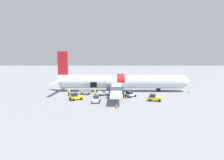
% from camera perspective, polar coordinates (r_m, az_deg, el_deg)
% --- Properties ---
extents(ground_plane, '(500.00, 500.00, 0.00)m').
position_cam_1_polar(ground_plane, '(44.06, 2.52, -4.52)').
color(ground_plane, gray).
extents(airplane, '(36.57, 33.11, 10.78)m').
position_cam_1_polar(airplane, '(47.27, 2.34, -0.64)').
color(airplane, silver).
rests_on(airplane, ground_plane).
extents(baggage_tug_lead, '(2.92, 2.59, 1.57)m').
position_cam_1_polar(baggage_tug_lead, '(37.92, -11.77, -5.42)').
color(baggage_tug_lead, yellow).
rests_on(baggage_tug_lead, ground_plane).
extents(baggage_tug_mid, '(3.02, 2.30, 1.43)m').
position_cam_1_polar(baggage_tug_mid, '(37.30, 13.62, -5.73)').
color(baggage_tug_mid, yellow).
rests_on(baggage_tug_mid, ground_plane).
extents(baggage_tug_rear, '(2.83, 2.72, 1.36)m').
position_cam_1_polar(baggage_tug_rear, '(40.40, 5.96, -4.70)').
color(baggage_tug_rear, silver).
rests_on(baggage_tug_rear, ground_plane).
extents(baggage_tug_spare, '(1.78, 2.90, 1.32)m').
position_cam_1_polar(baggage_tug_spare, '(35.29, -5.18, -6.34)').
color(baggage_tug_spare, silver).
rests_on(baggage_tug_spare, ground_plane).
extents(baggage_cart_loading, '(3.60, 2.06, 1.13)m').
position_cam_1_polar(baggage_cart_loading, '(43.70, -8.66, -3.90)').
color(baggage_cart_loading, '#999BA0').
rests_on(baggage_cart_loading, ground_plane).
extents(baggage_cart_queued, '(3.64, 2.52, 0.97)m').
position_cam_1_polar(baggage_cart_queued, '(42.15, -2.58, -4.38)').
color(baggage_cart_queued, silver).
rests_on(baggage_cart_queued, ground_plane).
extents(ground_crew_loader_a, '(0.65, 0.49, 1.84)m').
position_cam_1_polar(ground_crew_loader_a, '(42.42, -13.92, -3.80)').
color(ground_crew_loader_a, black).
rests_on(ground_crew_loader_a, ground_plane).
extents(ground_crew_loader_b, '(0.52, 0.55, 1.66)m').
position_cam_1_polar(ground_crew_loader_b, '(40.65, -5.56, -4.22)').
color(ground_crew_loader_b, '#1E2338').
rests_on(ground_crew_loader_b, ground_plane).
extents(ground_crew_driver, '(0.43, 0.57, 1.62)m').
position_cam_1_polar(ground_crew_driver, '(44.12, -4.39, -3.40)').
color(ground_crew_driver, black).
rests_on(ground_crew_driver, ground_plane).
extents(safety_cone_nose, '(0.50, 0.50, 0.67)m').
position_cam_1_polar(safety_cone_nose, '(49.75, 23.71, -3.44)').
color(safety_cone_nose, black).
rests_on(safety_cone_nose, ground_plane).
extents(safety_cone_engine_left, '(0.56, 0.56, 0.73)m').
position_cam_1_polar(safety_cone_engine_left, '(31.00, 1.50, -8.53)').
color(safety_cone_engine_left, black).
rests_on(safety_cone_engine_left, ground_plane).
extents(safety_cone_wingtip, '(0.48, 0.48, 0.63)m').
position_cam_1_polar(safety_cone_wingtip, '(39.09, 4.77, -5.50)').
color(safety_cone_wingtip, black).
rests_on(safety_cone_wingtip, ground_plane).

